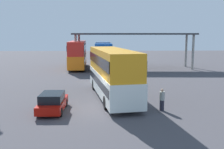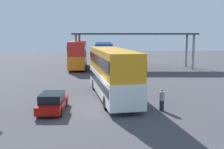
{
  "view_description": "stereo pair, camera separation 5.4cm",
  "coord_description": "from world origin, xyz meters",
  "px_view_note": "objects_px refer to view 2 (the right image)",
  "views": [
    {
      "loc": [
        0.32,
        -18.27,
        5.34
      ],
      "look_at": [
        1.31,
        3.51,
        2.0
      ],
      "focal_mm": 41.38,
      "sensor_mm": 36.0,
      "label": 1
    },
    {
      "loc": [
        0.37,
        -18.27,
        5.34
      ],
      "look_at": [
        1.31,
        3.51,
        2.0
      ],
      "focal_mm": 41.38,
      "sensor_mm": 36.0,
      "label": 2
    }
  ],
  "objects_px": {
    "double_decker_main": "(112,71)",
    "parked_hatchback": "(52,102)",
    "double_decker_near_canopy": "(78,54)",
    "pedestrian_waiting": "(162,100)",
    "double_decker_mid_row": "(103,55)"
  },
  "relations": [
    {
      "from": "double_decker_mid_row",
      "to": "pedestrian_waiting",
      "type": "distance_m",
      "value": 23.65
    },
    {
      "from": "double_decker_main",
      "to": "double_decker_mid_row",
      "type": "bearing_deg",
      "value": -6.93
    },
    {
      "from": "parked_hatchback",
      "to": "double_decker_mid_row",
      "type": "height_order",
      "value": "double_decker_mid_row"
    },
    {
      "from": "double_decker_main",
      "to": "double_decker_near_canopy",
      "type": "height_order",
      "value": "double_decker_near_canopy"
    },
    {
      "from": "parked_hatchback",
      "to": "pedestrian_waiting",
      "type": "distance_m",
      "value": 7.74
    },
    {
      "from": "parked_hatchback",
      "to": "double_decker_mid_row",
      "type": "relative_size",
      "value": 0.34
    },
    {
      "from": "double_decker_main",
      "to": "parked_hatchback",
      "type": "distance_m",
      "value": 6.13
    },
    {
      "from": "double_decker_main",
      "to": "parked_hatchback",
      "type": "xyz_separation_m",
      "value": [
        -4.37,
        -3.99,
        -1.61
      ]
    },
    {
      "from": "double_decker_main",
      "to": "double_decker_near_canopy",
      "type": "distance_m",
      "value": 20.46
    },
    {
      "from": "parked_hatchback",
      "to": "double_decker_near_canopy",
      "type": "height_order",
      "value": "double_decker_near_canopy"
    },
    {
      "from": "double_decker_mid_row",
      "to": "pedestrian_waiting",
      "type": "height_order",
      "value": "double_decker_mid_row"
    },
    {
      "from": "double_decker_mid_row",
      "to": "pedestrian_waiting",
      "type": "relative_size",
      "value": 7.26
    },
    {
      "from": "parked_hatchback",
      "to": "pedestrian_waiting",
      "type": "bearing_deg",
      "value": -90.48
    },
    {
      "from": "parked_hatchback",
      "to": "double_decker_main",
      "type": "bearing_deg",
      "value": -46.86
    },
    {
      "from": "parked_hatchback",
      "to": "pedestrian_waiting",
      "type": "height_order",
      "value": "pedestrian_waiting"
    }
  ]
}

